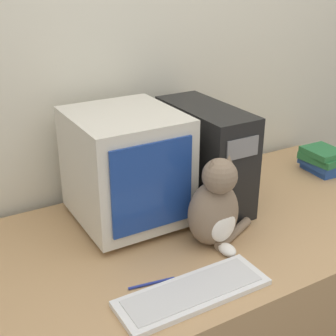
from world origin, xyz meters
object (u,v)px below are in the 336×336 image
(crt_monitor, at_px, (126,167))
(book_stack, at_px, (322,160))
(keyboard, at_px, (193,292))
(cat, at_px, (216,208))
(pen, at_px, (152,283))
(computer_tower, at_px, (205,156))

(crt_monitor, xyz_separation_m, book_stack, (1.00, -0.05, -0.16))
(keyboard, xyz_separation_m, cat, (0.22, 0.20, 0.14))
(keyboard, xyz_separation_m, book_stack, (1.03, 0.46, 0.05))
(crt_monitor, xyz_separation_m, cat, (0.19, -0.31, -0.08))
(keyboard, height_order, pen, keyboard)
(computer_tower, bearing_deg, keyboard, -126.88)
(crt_monitor, distance_m, book_stack, 1.02)
(crt_monitor, distance_m, cat, 0.37)
(computer_tower, xyz_separation_m, pen, (-0.45, -0.39, -0.20))
(book_stack, bearing_deg, crt_monitor, 177.00)
(crt_monitor, distance_m, computer_tower, 0.34)
(computer_tower, xyz_separation_m, keyboard, (-0.37, -0.49, -0.20))
(cat, bearing_deg, crt_monitor, 120.18)
(crt_monitor, height_order, pen, crt_monitor)
(pen, bearing_deg, keyboard, -51.99)
(crt_monitor, relative_size, keyboard, 0.90)
(computer_tower, xyz_separation_m, cat, (-0.15, -0.29, -0.06))
(crt_monitor, height_order, cat, crt_monitor)
(crt_monitor, relative_size, pen, 2.85)
(computer_tower, relative_size, book_stack, 2.42)
(crt_monitor, height_order, computer_tower, crt_monitor)
(computer_tower, distance_m, pen, 0.63)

